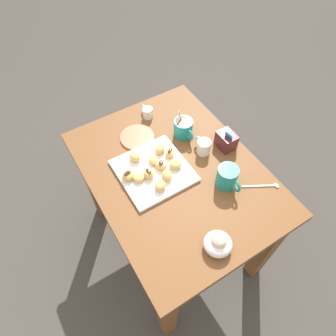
{
  "coord_description": "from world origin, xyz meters",
  "views": [
    {
      "loc": [
        0.65,
        -0.44,
        1.86
      ],
      "look_at": [
        -0.02,
        -0.03,
        0.77
      ],
      "focal_mm": 32.34,
      "sensor_mm": 36.0,
      "label": 1
    }
  ],
  "objects_px": {
    "coffee_mug_teal_left": "(183,128)",
    "beignet_5": "(154,160)",
    "beignet_2": "(161,165)",
    "chocolate_sauce_pitcher": "(147,112)",
    "saucer_coral_left": "(137,137)",
    "coffee_mug_teal_right": "(227,177)",
    "cream_pitcher_white": "(204,146)",
    "beignet_1": "(139,177)",
    "ice_cream_bowl": "(218,243)",
    "beignet_7": "(128,176)",
    "beignet_0": "(149,174)",
    "beignet_8": "(170,153)",
    "beignet_4": "(160,186)",
    "beignet_6": "(135,157)",
    "sugar_caddy": "(227,141)",
    "beignet_10": "(160,149)",
    "beignet_3": "(176,164)",
    "beignet_9": "(167,175)",
    "pastry_plate_square": "(153,171)",
    "dining_table": "(174,189)"
  },
  "relations": [
    {
      "from": "beignet_2",
      "to": "beignet_10",
      "type": "distance_m",
      "value": 0.09
    },
    {
      "from": "coffee_mug_teal_right",
      "to": "beignet_0",
      "type": "relative_size",
      "value": 2.74
    },
    {
      "from": "beignet_2",
      "to": "beignet_8",
      "type": "xyz_separation_m",
      "value": [
        -0.04,
        0.07,
        -0.0
      ]
    },
    {
      "from": "sugar_caddy",
      "to": "beignet_10",
      "type": "height_order",
      "value": "sugar_caddy"
    },
    {
      "from": "beignet_2",
      "to": "chocolate_sauce_pitcher",
      "type": "bearing_deg",
      "value": 160.7
    },
    {
      "from": "coffee_mug_teal_right",
      "to": "beignet_8",
      "type": "relative_size",
      "value": 2.6
    },
    {
      "from": "beignet_2",
      "to": "beignet_3",
      "type": "xyz_separation_m",
      "value": [
        0.03,
        0.06,
        0.0
      ]
    },
    {
      "from": "saucer_coral_left",
      "to": "coffee_mug_teal_right",
      "type": "bearing_deg",
      "value": 24.99
    },
    {
      "from": "chocolate_sauce_pitcher",
      "to": "beignet_2",
      "type": "relative_size",
      "value": 1.81
    },
    {
      "from": "beignet_10",
      "to": "beignet_8",
      "type": "bearing_deg",
      "value": 34.56
    },
    {
      "from": "pastry_plate_square",
      "to": "cream_pitcher_white",
      "type": "relative_size",
      "value": 2.88
    },
    {
      "from": "beignet_3",
      "to": "beignet_7",
      "type": "xyz_separation_m",
      "value": [
        -0.06,
        -0.21,
        0.0
      ]
    },
    {
      "from": "cream_pitcher_white",
      "to": "beignet_1",
      "type": "height_order",
      "value": "cream_pitcher_white"
    },
    {
      "from": "beignet_0",
      "to": "beignet_9",
      "type": "relative_size",
      "value": 0.87
    },
    {
      "from": "coffee_mug_teal_left",
      "to": "cream_pitcher_white",
      "type": "distance_m",
      "value": 0.14
    },
    {
      "from": "coffee_mug_teal_right",
      "to": "beignet_8",
      "type": "distance_m",
      "value": 0.28
    },
    {
      "from": "beignet_3",
      "to": "dining_table",
      "type": "bearing_deg",
      "value": -39.85
    },
    {
      "from": "coffee_mug_teal_left",
      "to": "beignet_0",
      "type": "distance_m",
      "value": 0.3
    },
    {
      "from": "ice_cream_bowl",
      "to": "beignet_7",
      "type": "bearing_deg",
      "value": -162.03
    },
    {
      "from": "beignet_4",
      "to": "beignet_8",
      "type": "bearing_deg",
      "value": 135.32
    },
    {
      "from": "beignet_9",
      "to": "beignet_10",
      "type": "xyz_separation_m",
      "value": [
        -0.14,
        0.05,
        0.0
      ]
    },
    {
      "from": "pastry_plate_square",
      "to": "beignet_2",
      "type": "bearing_deg",
      "value": 76.51
    },
    {
      "from": "saucer_coral_left",
      "to": "beignet_6",
      "type": "bearing_deg",
      "value": -31.43
    },
    {
      "from": "coffee_mug_teal_left",
      "to": "beignet_0",
      "type": "bearing_deg",
      "value": -62.67
    },
    {
      "from": "coffee_mug_teal_left",
      "to": "cream_pitcher_white",
      "type": "xyz_separation_m",
      "value": [
        0.14,
        0.02,
        -0.01
      ]
    },
    {
      "from": "beignet_5",
      "to": "beignet_6",
      "type": "bearing_deg",
      "value": -130.88
    },
    {
      "from": "saucer_coral_left",
      "to": "beignet_1",
      "type": "xyz_separation_m",
      "value": [
        0.23,
        -0.11,
        0.03
      ]
    },
    {
      "from": "beignet_8",
      "to": "dining_table",
      "type": "bearing_deg",
      "value": -15.17
    },
    {
      "from": "coffee_mug_teal_left",
      "to": "beignet_5",
      "type": "xyz_separation_m",
      "value": [
        0.08,
        -0.21,
        -0.02
      ]
    },
    {
      "from": "beignet_4",
      "to": "dining_table",
      "type": "bearing_deg",
      "value": 115.6
    },
    {
      "from": "beignet_4",
      "to": "beignet_1",
      "type": "bearing_deg",
      "value": -146.79
    },
    {
      "from": "cream_pitcher_white",
      "to": "beignet_5",
      "type": "height_order",
      "value": "cream_pitcher_white"
    },
    {
      "from": "coffee_mug_teal_right",
      "to": "beignet_7",
      "type": "relative_size",
      "value": 2.39
    },
    {
      "from": "coffee_mug_teal_left",
      "to": "beignet_2",
      "type": "height_order",
      "value": "coffee_mug_teal_left"
    },
    {
      "from": "ice_cream_bowl",
      "to": "beignet_4",
      "type": "distance_m",
      "value": 0.33
    },
    {
      "from": "dining_table",
      "to": "pastry_plate_square",
      "type": "distance_m",
      "value": 0.19
    },
    {
      "from": "sugar_caddy",
      "to": "beignet_10",
      "type": "relative_size",
      "value": 2.0
    },
    {
      "from": "beignet_0",
      "to": "beignet_8",
      "type": "relative_size",
      "value": 0.95
    },
    {
      "from": "cream_pitcher_white",
      "to": "beignet_0",
      "type": "relative_size",
      "value": 2.2
    },
    {
      "from": "beignet_4",
      "to": "beignet_5",
      "type": "height_order",
      "value": "beignet_4"
    },
    {
      "from": "beignet_1",
      "to": "beignet_5",
      "type": "bearing_deg",
      "value": 115.2
    },
    {
      "from": "ice_cream_bowl",
      "to": "beignet_9",
      "type": "distance_m",
      "value": 0.36
    },
    {
      "from": "beignet_9",
      "to": "sugar_caddy",
      "type": "bearing_deg",
      "value": 92.8
    },
    {
      "from": "ice_cream_bowl",
      "to": "beignet_6",
      "type": "relative_size",
      "value": 2.1
    },
    {
      "from": "beignet_2",
      "to": "beignet_9",
      "type": "height_order",
      "value": "beignet_9"
    },
    {
      "from": "beignet_7",
      "to": "beignet_9",
      "type": "bearing_deg",
      "value": 59.02
    },
    {
      "from": "dining_table",
      "to": "sugar_caddy",
      "type": "height_order",
      "value": "sugar_caddy"
    },
    {
      "from": "coffee_mug_teal_left",
      "to": "beignet_6",
      "type": "xyz_separation_m",
      "value": [
        0.03,
        -0.28,
        -0.01
      ]
    },
    {
      "from": "beignet_5",
      "to": "beignet_10",
      "type": "xyz_separation_m",
      "value": [
        -0.04,
        0.05,
        0.0
      ]
    },
    {
      "from": "coffee_mug_teal_right",
      "to": "beignet_0",
      "type": "distance_m",
      "value": 0.33
    }
  ]
}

